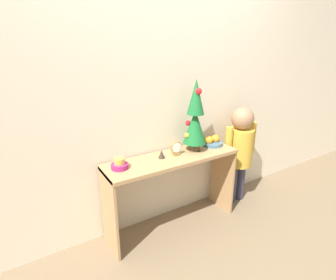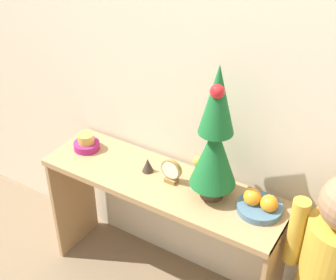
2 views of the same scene
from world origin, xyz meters
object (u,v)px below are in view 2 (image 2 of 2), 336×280
Objects in this scene: mini_tree at (215,138)px; child_figure at (334,258)px; figurine at (148,165)px; desk_clock at (171,171)px; singing_bowl at (86,143)px; fruit_bowl at (260,205)px.

child_figure is (0.56, -0.02, -0.36)m from mini_tree.
desk_clock is at bearing -4.96° from figurine.
singing_bowl reaches higher than figurine.
figurine is at bearing -179.74° from mini_tree.
child_figure is (0.76, -0.01, -0.12)m from desk_clock.
mini_tree reaches higher than fruit_bowl.
desk_clock is (-0.42, -0.03, 0.03)m from fruit_bowl.
fruit_bowl is at bearing 3.43° from mini_tree.
figurine is (-0.56, -0.01, 0.00)m from fruit_bowl.
figurine is (0.37, 0.00, 0.00)m from singing_bowl.
fruit_bowl is 2.72× the size of figurine.
figurine is 0.07× the size of child_figure.
singing_bowl is (-0.93, -0.02, 0.00)m from fruit_bowl.
mini_tree is 0.31m from desk_clock.
desk_clock reaches higher than fruit_bowl.
child_figure is (1.27, -0.02, -0.10)m from singing_bowl.
fruit_bowl is (0.22, 0.01, -0.27)m from mini_tree.
singing_bowl is at bearing -179.40° from figurine.
desk_clock is at bearing -176.39° from fruit_bowl.
child_figure is (0.34, -0.04, -0.10)m from fruit_bowl.
fruit_bowl is at bearing 3.61° from desk_clock.
child_figure is at bearing -6.25° from fruit_bowl.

